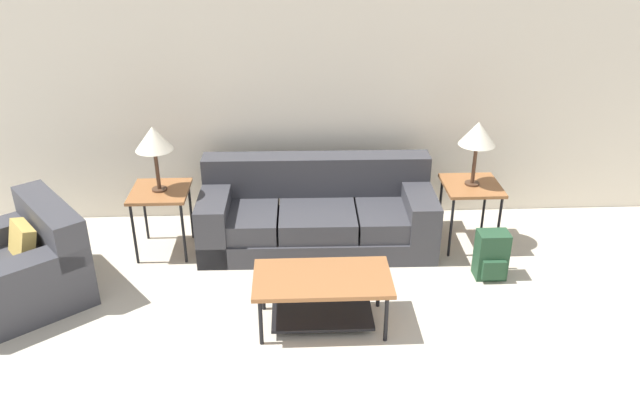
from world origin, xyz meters
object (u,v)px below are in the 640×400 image
(armchair, at_px, (18,269))
(backpack, at_px, (491,256))
(side_table_left, at_px, (160,196))
(table_lamp_left, at_px, (153,140))
(coffee_table, at_px, (322,289))
(table_lamp_right, at_px, (478,135))
(side_table_right, at_px, (471,191))
(couch, at_px, (317,216))

(armchair, relative_size, backpack, 3.26)
(armchair, distance_m, side_table_left, 1.35)
(armchair, relative_size, table_lamp_left, 2.35)
(coffee_table, xyz_separation_m, table_lamp_right, (1.49, 1.25, 0.81))
(coffee_table, bearing_deg, side_table_right, 40.05)
(armchair, height_order, table_lamp_left, table_lamp_left)
(armchair, xyz_separation_m, table_lamp_left, (1.08, 0.76, 0.86))
(couch, relative_size, coffee_table, 2.09)
(armchair, bearing_deg, coffee_table, -10.88)
(coffee_table, bearing_deg, table_lamp_left, 139.49)
(table_lamp_right, bearing_deg, side_table_right, 75.96)
(side_table_right, height_order, backpack, side_table_right)
(side_table_left, relative_size, table_lamp_right, 1.03)
(coffee_table, height_order, side_table_right, side_table_right)
(table_lamp_left, bearing_deg, side_table_right, 0.00)
(backpack, bearing_deg, table_lamp_left, 168.51)
(armchair, relative_size, side_table_right, 2.27)
(side_table_left, distance_m, table_lamp_right, 3.00)
(coffee_table, height_order, table_lamp_left, table_lamp_left)
(armchair, distance_m, side_table_right, 4.11)
(couch, bearing_deg, armchair, -161.65)
(side_table_right, distance_m, table_lamp_left, 3.00)
(side_table_left, height_order, backpack, side_table_left)
(side_table_right, xyz_separation_m, table_lamp_right, (-0.00, -0.00, 0.57))
(coffee_table, distance_m, backpack, 1.67)
(table_lamp_left, bearing_deg, armchair, -144.92)
(armchair, bearing_deg, backpack, 2.08)
(coffee_table, relative_size, table_lamp_right, 1.73)
(table_lamp_right, bearing_deg, armchair, -169.32)
(side_table_right, relative_size, table_lamp_right, 1.03)
(armchair, bearing_deg, side_table_left, 35.08)
(couch, bearing_deg, table_lamp_right, -3.43)
(armchair, xyz_separation_m, side_table_left, (1.08, 0.76, 0.29))
(coffee_table, relative_size, table_lamp_left, 1.73)
(couch, xyz_separation_m, table_lamp_right, (1.47, -0.09, 0.85))
(table_lamp_left, xyz_separation_m, table_lamp_right, (2.95, 0.00, 0.00))
(couch, bearing_deg, backpack, -24.55)
(table_lamp_right, bearing_deg, backpack, -84.54)
(table_lamp_left, relative_size, table_lamp_right, 1.00)
(couch, height_order, side_table_right, couch)
(side_table_right, height_order, table_lamp_right, table_lamp_right)
(armchair, relative_size, table_lamp_right, 2.35)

